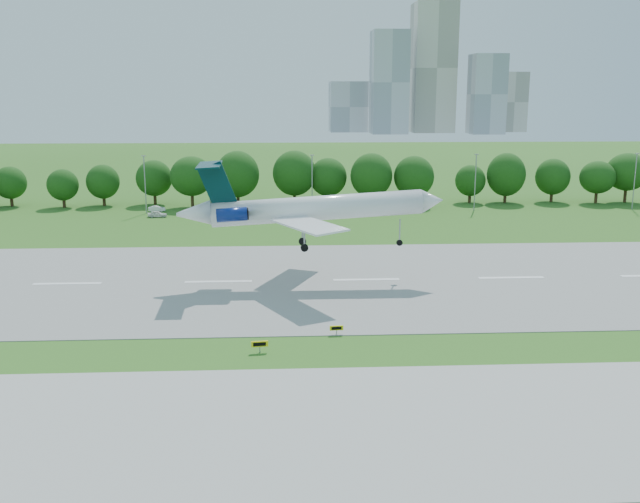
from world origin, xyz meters
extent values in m
plane|color=#2C5717|center=(0.00, 0.00, 0.00)|extent=(600.00, 600.00, 0.00)
cube|color=gray|center=(0.00, 25.00, 0.04)|extent=(400.00, 45.00, 0.08)
cube|color=#ADADA8|center=(0.00, -18.00, 0.04)|extent=(400.00, 23.00, 0.08)
cylinder|color=#382314|center=(-20.00, 92.00, 1.80)|extent=(0.70, 0.70, 3.60)
sphere|color=#153D0F|center=(-20.00, 92.00, 6.20)|extent=(8.40, 8.40, 8.40)
cylinder|color=#382314|center=(20.00, 92.00, 1.80)|extent=(0.70, 0.70, 3.60)
sphere|color=#153D0F|center=(20.00, 92.00, 6.20)|extent=(8.40, 8.40, 8.40)
cylinder|color=#382314|center=(60.00, 92.00, 1.80)|extent=(0.70, 0.70, 3.60)
sphere|color=#153D0F|center=(60.00, 92.00, 6.20)|extent=(8.40, 8.40, 8.40)
cylinder|color=gray|center=(-20.00, 82.00, 6.00)|extent=(0.24, 0.24, 12.00)
cube|color=gray|center=(-20.00, 82.00, 12.10)|extent=(0.90, 0.25, 0.18)
cylinder|color=gray|center=(15.00, 82.00, 6.00)|extent=(0.24, 0.24, 12.00)
cube|color=gray|center=(15.00, 82.00, 12.10)|extent=(0.90, 0.25, 0.18)
cylinder|color=gray|center=(50.00, 82.00, 6.00)|extent=(0.24, 0.24, 12.00)
cube|color=gray|center=(50.00, 82.00, 12.10)|extent=(0.90, 0.25, 0.18)
cylinder|color=gray|center=(85.00, 82.00, 6.00)|extent=(0.24, 0.24, 12.00)
cube|color=gray|center=(85.00, 82.00, 12.10)|extent=(0.90, 0.25, 0.18)
cube|color=#B2B2B7|center=(75.00, 380.00, 31.00)|extent=(22.00, 22.00, 62.00)
cube|color=beige|center=(105.00, 395.00, 40.00)|extent=(26.00, 26.00, 80.00)
cube|color=#B2B2B7|center=(135.00, 375.00, 24.00)|extent=(20.00, 20.00, 48.00)
cube|color=beige|center=(158.00, 400.00, 19.00)|extent=(18.00, 18.00, 38.00)
cube|color=#B2B2B7|center=(52.00, 405.00, 16.00)|extent=(24.00, 24.00, 32.00)
cylinder|color=white|center=(13.33, 25.00, 9.95)|extent=(28.13, 4.27, 4.69)
cone|color=white|center=(28.76, 25.56, 10.75)|extent=(3.26, 3.37, 3.40)
cone|color=white|center=(-2.85, 24.41, 9.49)|extent=(4.74, 3.42, 3.48)
cube|color=white|center=(11.89, 18.43, 8.94)|extent=(9.65, 12.89, 0.47)
cube|color=white|center=(11.42, 31.45, 8.94)|extent=(9.00, 12.95, 0.47)
cube|color=#042A31|center=(0.31, 24.53, 13.14)|extent=(4.96, 0.64, 6.34)
cube|color=#042A31|center=(-0.62, 24.49, 15.79)|extent=(3.30, 8.94, 0.36)
cylinder|color=navy|center=(2.26, 22.18, 9.66)|extent=(4.05, 1.91, 1.97)
cylinder|color=navy|center=(2.09, 27.01, 9.66)|extent=(4.05, 1.91, 1.97)
cylinder|color=gray|center=(24.48, 25.41, 6.70)|extent=(0.19, 0.19, 3.26)
cylinder|color=black|center=(24.48, 25.41, 5.07)|extent=(0.85, 0.31, 0.84)
cylinder|color=gray|center=(11.54, 22.89, 6.70)|extent=(0.22, 0.22, 3.26)
cylinder|color=black|center=(11.54, 22.89, 5.07)|extent=(1.04, 0.46, 1.02)
cylinder|color=gray|center=(11.39, 26.98, 6.70)|extent=(0.22, 0.22, 3.26)
cylinder|color=black|center=(11.39, 26.98, 5.07)|extent=(1.04, 0.46, 1.02)
cube|color=gray|center=(6.38, -1.92, 0.36)|extent=(0.12, 0.12, 0.73)
cube|color=yellow|center=(6.38, -1.92, 0.88)|extent=(1.67, 0.40, 0.57)
cube|color=black|center=(6.39, -2.03, 0.88)|extent=(1.24, 0.18, 0.36)
cube|color=gray|center=(14.27, 2.87, 0.31)|extent=(0.10, 0.10, 0.63)
cube|color=yellow|center=(14.27, 2.87, 0.76)|extent=(1.45, 0.26, 0.49)
cube|color=black|center=(14.28, 2.77, 0.76)|extent=(1.08, 0.09, 0.31)
imported|color=white|center=(-18.29, 84.63, 0.59)|extent=(3.69, 1.65, 1.18)
imported|color=white|center=(-16.91, 77.15, 0.65)|extent=(3.92, 1.77, 1.31)
camera|label=1|loc=(8.82, -68.10, 24.87)|focal=40.00mm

